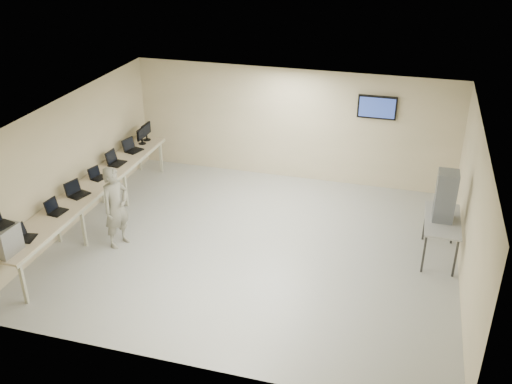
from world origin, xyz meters
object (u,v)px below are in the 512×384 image
(workbench, at_px, (91,189))
(soldier, at_px, (116,207))
(equipment_box, at_px, (3,239))
(side_table, at_px, (442,223))

(workbench, distance_m, soldier, 1.13)
(equipment_box, height_order, side_table, equipment_box)
(equipment_box, relative_size, side_table, 0.36)
(workbench, relative_size, side_table, 4.21)
(workbench, height_order, soldier, soldier)
(soldier, bearing_deg, side_table, -59.75)
(workbench, xyz_separation_m, soldier, (0.92, -0.64, 0.03))
(side_table, bearing_deg, workbench, -175.04)
(workbench, distance_m, equipment_box, 2.72)
(soldier, bearing_deg, workbench, 74.08)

